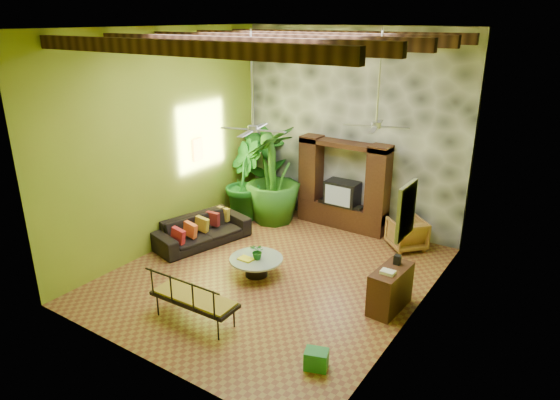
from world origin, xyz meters
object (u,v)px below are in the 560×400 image
Objects in this scene: wicker_armchair at (407,234)px; tall_plant_a at (265,167)px; sofa at (202,230)px; tall_plant_c at (273,175)px; ceiling_fan_back at (377,115)px; ceiling_fan_front at (252,118)px; iron_bench at (191,297)px; green_bin at (316,359)px; entertainment_center at (343,191)px; coffee_table at (256,264)px; tall_plant_b at (243,181)px; side_console at (390,289)px.

wicker_armchair is 4.44m from tall_plant_a.
sofa is 0.90× the size of tall_plant_c.
ceiling_fan_back reaches higher than tall_plant_c.
iron_bench is (0.01, -1.92, -2.87)m from ceiling_fan_front.
green_bin is (4.72, -5.30, -1.06)m from tall_plant_a.
coffee_table is (-0.28, -3.39, -0.71)m from entertainment_center.
ceiling_fan_front reaches higher than coffee_table.
ceiling_fan_front is 0.87× the size of tall_plant_b.
side_console is (0.96, -1.11, -2.99)m from ceiling_fan_back.
ceiling_fan_front and ceiling_fan_back have the same top height.
wicker_armchair is at bearing -4.65° from tall_plant_a.
tall_plant_b reaches higher than coffee_table.
tall_plant_b reaches higher than side_console.
side_console is (0.67, -2.70, 0.05)m from wicker_armchair.
tall_plant_a is at bearing 87.88° from tall_plant_b.
wicker_armchair is at bearing 66.30° from iron_bench.
sofa is (-2.11, 0.71, -3.06)m from ceiling_fan_front.
tall_plant_b is at bearing -92.12° from tall_plant_a.
entertainment_center is at bearing 22.36° from tall_plant_c.
iron_bench reaches higher than side_console.
ceiling_fan_front is 2.41m from ceiling_fan_back.
iron_bench is 2.49m from green_bin.
coffee_table reaches higher than green_bin.
tall_plant_b is (-2.49, -0.97, 0.10)m from entertainment_center.
sofa reaches higher than green_bin.
sofa is 2.91× the size of wicker_armchair.
entertainment_center is 5.81m from green_bin.
ceiling_fan_back is 4.88m from iron_bench.
tall_plant_b is 2.06× the size of side_console.
tall_plant_a is 1.04m from tall_plant_c.
entertainment_center reaches higher than tall_plant_b.
iron_bench is (2.13, -2.63, 0.19)m from sofa.
tall_plant_c reaches higher than green_bin.
tall_plant_c is 5.05m from iron_bench.
entertainment_center is at bearing 129.57° from ceiling_fan_back.
iron_bench is at bearing 20.57° from wicker_armchair.
ceiling_fan_back reaches higher than wicker_armchair.
entertainment_center reaches higher than sofa.
ceiling_fan_back is 0.80× the size of sofa.
tall_plant_b is (-4.38, -0.63, 0.70)m from wicker_armchair.
tall_plant_a is at bearing 122.37° from ceiling_fan_front.
tall_plant_b is (-0.04, -0.98, -0.15)m from tall_plant_a.
side_console reaches higher than sofa.
entertainment_center is 4.30m from ceiling_fan_front.
iron_bench is at bearing -87.36° from coffee_table.
tall_plant_c is (0.79, 0.27, 0.23)m from tall_plant_b.
tall_plant_a is at bearing 131.67° from green_bin.
ceiling_fan_front is 4.10m from side_console.
iron_bench is at bearing -125.90° from sofa.
tall_plant_c reaches higher than entertainment_center.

